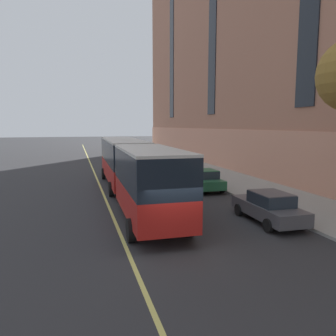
{
  "coord_description": "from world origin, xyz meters",
  "views": [
    {
      "loc": [
        -3.62,
        -11.7,
        4.82
      ],
      "look_at": [
        2.68,
        10.45,
        1.8
      ],
      "focal_mm": 35.0,
      "sensor_mm": 36.0,
      "label": 1
    }
  ],
  "objects_px": {
    "parked_car_darkgray_4": "(269,207)",
    "parked_car_red_5": "(146,156)",
    "parked_car_green_2": "(204,180)",
    "city_bus": "(131,166)",
    "parked_car_green_1": "(177,168)"
  },
  "relations": [
    {
      "from": "city_bus",
      "to": "parked_car_darkgray_4",
      "type": "bearing_deg",
      "value": -52.92
    },
    {
      "from": "parked_car_green_2",
      "to": "parked_car_darkgray_4",
      "type": "distance_m",
      "value": 8.5
    },
    {
      "from": "parked_car_green_1",
      "to": "parked_car_green_2",
      "type": "bearing_deg",
      "value": -89.92
    },
    {
      "from": "city_bus",
      "to": "parked_car_green_1",
      "type": "bearing_deg",
      "value": 54.24
    },
    {
      "from": "parked_car_green_2",
      "to": "parked_car_green_1",
      "type": "bearing_deg",
      "value": 90.08
    },
    {
      "from": "parked_car_darkgray_4",
      "to": "parked_car_green_2",
      "type": "bearing_deg",
      "value": 89.97
    },
    {
      "from": "city_bus",
      "to": "parked_car_darkgray_4",
      "type": "xyz_separation_m",
      "value": [
        5.65,
        -7.47,
        -1.37
      ]
    },
    {
      "from": "parked_car_darkgray_4",
      "to": "parked_car_red_5",
      "type": "distance_m",
      "value": 28.9
    },
    {
      "from": "city_bus",
      "to": "parked_car_red_5",
      "type": "relative_size",
      "value": 4.46
    },
    {
      "from": "parked_car_green_2",
      "to": "parked_car_darkgray_4",
      "type": "relative_size",
      "value": 0.93
    },
    {
      "from": "parked_car_green_1",
      "to": "parked_car_darkgray_4",
      "type": "height_order",
      "value": "same"
    },
    {
      "from": "city_bus",
      "to": "parked_car_darkgray_4",
      "type": "distance_m",
      "value": 9.47
    },
    {
      "from": "parked_car_green_1",
      "to": "parked_car_darkgray_4",
      "type": "relative_size",
      "value": 1.01
    },
    {
      "from": "parked_car_darkgray_4",
      "to": "parked_car_red_5",
      "type": "bearing_deg",
      "value": 90.13
    },
    {
      "from": "city_bus",
      "to": "parked_car_red_5",
      "type": "xyz_separation_m",
      "value": [
        5.58,
        21.43,
        -1.37
      ]
    }
  ]
}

